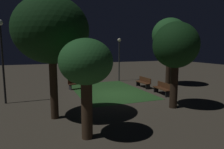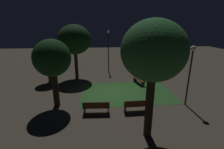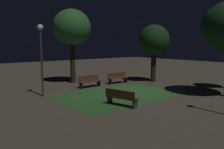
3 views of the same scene
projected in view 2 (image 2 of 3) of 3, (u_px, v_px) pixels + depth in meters
The scene contains 11 objects.
ground_plane at pixel (112, 93), 14.09m from camera, with size 60.00×60.00×0.00m, color #4C4438.
grass_lawn at pixel (127, 92), 14.29m from camera, with size 7.89×5.25×0.01m, color #2D6028.
bench_front_left at pixel (96, 107), 10.78m from camera, with size 1.82×0.58×0.88m.
bench_corner at pixel (137, 105), 11.01m from camera, with size 1.81×0.53×0.88m.
bench_path_side at pixel (140, 79), 16.28m from camera, with size 0.92×1.86×0.88m.
tree_lawn_side at pixel (153, 52), 7.41m from camera, with size 3.07×3.07×6.06m.
tree_right_canopy at pixel (52, 59), 10.91m from camera, with size 2.54×2.54×4.88m.
tree_back_right at pixel (48, 55), 16.26m from camera, with size 2.00×2.00×3.81m.
tree_near_wall at pixel (75, 40), 17.00m from camera, with size 3.50×3.50×5.83m.
lamp_post_plaza_east at pixel (108, 44), 20.08m from camera, with size 0.36×0.36×5.11m.
lamp_post_plaza_west at pixel (191, 66), 11.23m from camera, with size 0.36×0.36×4.41m.
Camera 2 is at (-1.18, -12.92, 5.74)m, focal length 25.73 mm.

